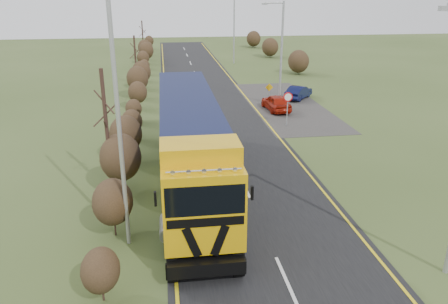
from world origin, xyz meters
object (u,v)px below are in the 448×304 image
lorry (189,139)px  car_blue_sedan (299,92)px  car_red_hatchback (276,103)px  speed_sign (288,102)px

lorry → car_blue_sedan: size_ratio=4.43×
car_blue_sedan → car_red_hatchback: bearing=89.8°
lorry → car_red_hatchback: size_ratio=4.15×
speed_sign → lorry: bearing=-128.5°
speed_sign → car_red_hatchback: bearing=85.9°
car_red_hatchback → car_blue_sedan: (3.07, 3.74, -0.06)m
lorry → car_red_hatchback: 16.19m
lorry → car_red_hatchback: bearing=60.4°
lorry → speed_sign: lorry is taller
lorry → car_blue_sedan: 20.95m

